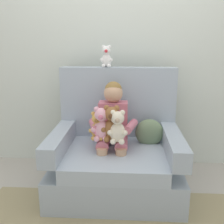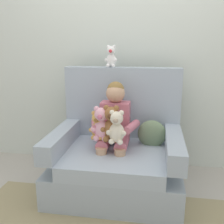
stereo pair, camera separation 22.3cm
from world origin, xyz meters
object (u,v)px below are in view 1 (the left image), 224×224
(plush_brown, at_px, (112,124))
(plush_pink, at_px, (101,125))
(seated_child, at_px, (113,124))
(throw_pillow, at_px, (149,133))
(armchair, at_px, (116,154))
(plush_cream, at_px, (118,128))
(plush_white_on_backrest, at_px, (106,57))
(plush_honey, at_px, (97,126))

(plush_brown, relative_size, plush_pink, 1.05)
(seated_child, bearing_deg, throw_pillow, 10.58)
(armchair, distance_m, seated_child, 0.29)
(seated_child, bearing_deg, armchair, -16.54)
(seated_child, xyz_separation_m, throw_pillow, (0.33, 0.10, -0.11))
(plush_cream, bearing_deg, plush_white_on_backrest, 95.47)
(plush_honey, relative_size, plush_cream, 0.88)
(plush_white_on_backrest, relative_size, throw_pillow, 0.80)
(plush_brown, distance_m, plush_white_on_backrest, 0.70)
(plush_white_on_backrest, bearing_deg, seated_child, -68.59)
(armchair, relative_size, seated_child, 1.36)
(armchair, relative_size, plush_pink, 3.84)
(seated_child, relative_size, plush_cream, 2.95)
(seated_child, distance_m, plush_honey, 0.18)
(armchair, bearing_deg, plush_pink, -130.71)
(plush_honey, xyz_separation_m, plush_cream, (0.17, -0.07, 0.02))
(plush_pink, distance_m, plush_white_on_backrest, 0.70)
(armchair, relative_size, plush_cream, 4.02)
(plush_brown, bearing_deg, seated_child, 93.08)
(plush_cream, distance_m, plush_white_on_backrest, 0.75)
(seated_child, distance_m, plush_pink, 0.17)
(plush_brown, xyz_separation_m, plush_white_on_backrest, (-0.08, 0.46, 0.53))
(seated_child, height_order, plush_brown, seated_child)
(plush_brown, relative_size, throw_pillow, 1.18)
(armchair, height_order, seated_child, armchair)
(armchair, distance_m, plush_cream, 0.37)
(seated_child, height_order, throw_pillow, seated_child)
(plush_honey, height_order, plush_pink, plush_pink)
(plush_brown, height_order, plush_pink, plush_brown)
(armchair, xyz_separation_m, plush_pink, (-0.12, -0.14, 0.32))
(armchair, height_order, plush_white_on_backrest, plush_white_on_backrest)
(plush_brown, bearing_deg, plush_cream, -39.47)
(plush_honey, relative_size, plush_brown, 0.80)
(plush_cream, xyz_separation_m, throw_pillow, (0.28, 0.30, -0.14))
(armchair, bearing_deg, throw_pillow, 18.88)
(plush_pink, bearing_deg, plush_honey, 166.23)
(seated_child, height_order, plush_honey, seated_child)
(plush_honey, distance_m, plush_cream, 0.19)
(plush_brown, height_order, plush_white_on_backrest, plush_white_on_backrest)
(armchair, bearing_deg, plush_honey, -141.77)
(plush_brown, height_order, plush_cream, plush_brown)
(armchair, bearing_deg, plush_white_on_backrest, 109.74)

